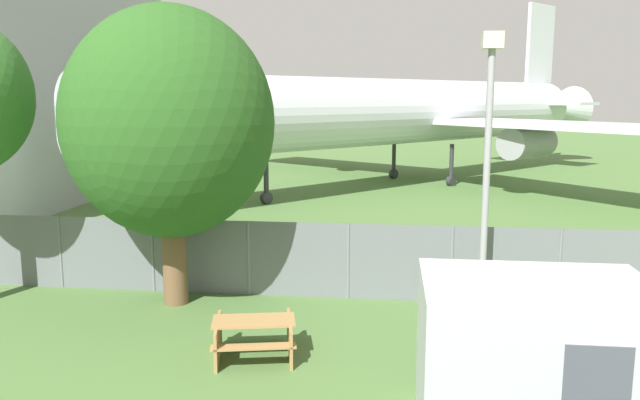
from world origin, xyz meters
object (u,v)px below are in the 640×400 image
(portable_cabin, at_px, (534,361))
(tree_near_hangar, at_px, (170,123))
(picnic_bench_near_cabin, at_px, (254,334))
(airplane, at_px, (411,112))

(portable_cabin, bearing_deg, tree_near_hangar, 144.14)
(portable_cabin, relative_size, picnic_bench_near_cabin, 1.80)
(portable_cabin, height_order, tree_near_hangar, tree_near_hangar)
(airplane, distance_m, picnic_bench_near_cabin, 25.67)
(portable_cabin, xyz_separation_m, tree_near_hangar, (-7.39, 5.26, 3.22))
(picnic_bench_near_cabin, height_order, tree_near_hangar, tree_near_hangar)
(portable_cabin, bearing_deg, airplane, 92.27)
(airplane, xyz_separation_m, tree_near_hangar, (-6.10, -22.23, 0.26))
(airplane, relative_size, tree_near_hangar, 4.38)
(portable_cabin, distance_m, picnic_bench_near_cabin, 5.34)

